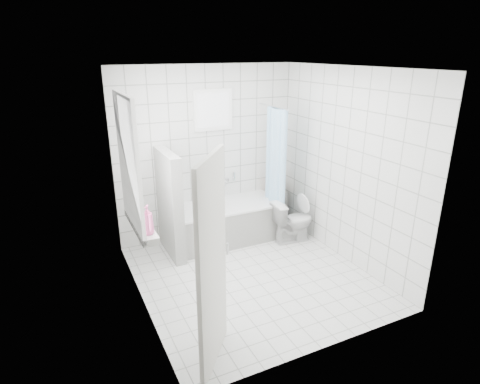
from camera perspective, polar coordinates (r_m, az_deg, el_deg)
ground at (r=5.34m, az=1.72°, el=-11.82°), size 3.00×3.00×0.00m
ceiling at (r=4.56m, az=2.06°, el=17.28°), size 3.00×3.00×0.00m
wall_back at (r=6.11m, az=-4.69°, el=5.48°), size 2.80×0.02×2.60m
wall_front at (r=3.62m, az=12.97°, el=-5.12°), size 2.80×0.02×2.60m
wall_left at (r=4.36m, az=-14.67°, el=-0.98°), size 0.02×3.00×2.60m
wall_right at (r=5.56m, az=14.79°, el=3.46°), size 0.02×3.00×2.60m
window_left at (r=4.56m, az=-15.22°, el=3.84°), size 0.01×0.90×1.40m
window_back at (r=5.98m, az=-3.79°, el=11.55°), size 0.50×0.01×0.50m
window_sill at (r=4.81m, az=-13.92°, el=-4.59°), size 0.18×1.02×0.08m
door at (r=3.56m, az=-3.96°, el=-10.54°), size 0.52×0.66×2.00m
bathtub at (r=6.16m, az=-1.98°, el=-4.29°), size 1.63×0.77×0.58m
partition_wall at (r=5.67m, az=-9.97°, el=-1.73°), size 0.15×0.85×1.50m
tiled_ledge at (r=6.79m, az=4.78°, el=-2.14°), size 0.40×0.24×0.55m
toilet at (r=6.16m, az=7.49°, el=-4.13°), size 0.66×0.40×0.64m
curtain_rod at (r=6.00m, az=4.66°, el=12.04°), size 0.02×0.80×0.02m
shower_curtain at (r=6.08m, az=5.04°, el=3.45°), size 0.14×0.48×1.78m
tub_faucet at (r=6.28m, az=-2.45°, el=1.66°), size 0.18×0.06×0.06m
sill_bottles at (r=4.57m, az=-13.45°, el=-3.51°), size 0.18×0.79×0.33m
ledge_bottles at (r=6.61m, az=4.76°, el=0.81°), size 0.16×0.15×0.23m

